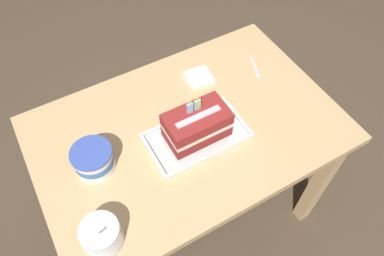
{
  "coord_description": "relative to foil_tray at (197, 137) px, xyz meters",
  "views": [
    {
      "loc": [
        -0.4,
        -0.73,
        1.91
      ],
      "look_at": [
        0.0,
        -0.03,
        0.8
      ],
      "focal_mm": 34.31,
      "sensor_mm": 36.0,
      "label": 1
    }
  ],
  "objects": [
    {
      "name": "foil_tray",
      "position": [
        0.0,
        0.0,
        0.0
      ],
      "size": [
        0.37,
        0.22,
        0.02
      ],
      "color": "silver",
      "rests_on": "dining_table"
    },
    {
      "name": "dining_table",
      "position": [
        -0.01,
        0.06,
        -0.12
      ],
      "size": [
        1.17,
        0.77,
        0.77
      ],
      "color": "tan",
      "rests_on": "ground_plane"
    },
    {
      "name": "birthday_cake",
      "position": [
        0.0,
        0.0,
        0.08
      ],
      "size": [
        0.23,
        0.13,
        0.17
      ],
      "color": "maroon",
      "rests_on": "foil_tray"
    },
    {
      "name": "ground_plane",
      "position": [
        -0.01,
        0.06,
        -0.78
      ],
      "size": [
        8.0,
        8.0,
        0.0
      ],
      "primitive_type": "plane",
      "color": "#4C3D2D"
    },
    {
      "name": "bowl_stack",
      "position": [
        -0.45,
        -0.19,
        0.04
      ],
      "size": [
        0.13,
        0.13,
        0.13
      ],
      "color": "white",
      "rests_on": "dining_table"
    },
    {
      "name": "napkin_pile",
      "position": [
        0.16,
        0.26,
        -0.0
      ],
      "size": [
        0.12,
        0.11,
        0.01
      ],
      "color": "white",
      "rests_on": "dining_table"
    },
    {
      "name": "serving_spoon_near_tray",
      "position": [
        0.4,
        0.17,
        -0.0
      ],
      "size": [
        0.06,
        0.13,
        0.01
      ],
      "color": "silver",
      "rests_on": "dining_table"
    },
    {
      "name": "ice_cream_tub",
      "position": [
        -0.37,
        0.07,
        0.04
      ],
      "size": [
        0.14,
        0.14,
        0.1
      ],
      "color": "white",
      "rests_on": "dining_table"
    }
  ]
}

